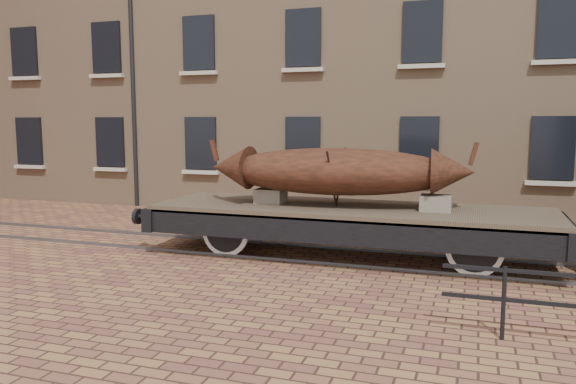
% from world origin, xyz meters
% --- Properties ---
extents(ground, '(90.00, 90.00, 0.00)m').
position_xyz_m(ground, '(0.00, 0.00, 0.00)').
color(ground, brown).
extents(warehouse_cream, '(40.00, 10.19, 14.00)m').
position_xyz_m(warehouse_cream, '(3.00, 9.99, 7.00)').
color(warehouse_cream, tan).
rests_on(warehouse_cream, ground).
extents(rail_track, '(30.00, 1.52, 0.06)m').
position_xyz_m(rail_track, '(0.00, 0.00, 0.03)').
color(rail_track, '#59595E').
rests_on(rail_track, ground).
extents(flatcar_wagon, '(9.43, 2.56, 1.42)m').
position_xyz_m(flatcar_wagon, '(0.06, -0.00, 0.89)').
color(flatcar_wagon, '#403027').
rests_on(flatcar_wagon, ground).
extents(iron_boat, '(5.71, 1.93, 1.40)m').
position_xyz_m(iron_boat, '(-0.23, 0.00, 1.86)').
color(iron_boat, '#582818').
rests_on(iron_boat, flatcar_wagon).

